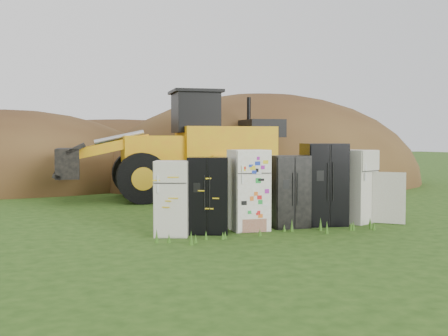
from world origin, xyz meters
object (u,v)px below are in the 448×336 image
at_px(fridge_open_door, 356,186).
at_px(wheel_loader, 169,145).
at_px(fridge_sticker, 249,190).
at_px(fridge_dark_mid, 288,191).
at_px(fridge_leftmost, 172,198).
at_px(fridge_black_side, 208,195).
at_px(fridge_black_right, 324,184).

height_order(fridge_open_door, wheel_loader, wheel_loader).
distance_m(fridge_sticker, fridge_open_door, 2.96).
xyz_separation_m(fridge_sticker, fridge_open_door, (2.96, -0.03, -0.01)).
bearing_deg(fridge_dark_mid, fridge_leftmost, -172.31).
relative_size(fridge_leftmost, fridge_black_side, 0.96).
distance_m(fridge_black_right, wheel_loader, 7.36).
relative_size(fridge_dark_mid, wheel_loader, 0.22).
distance_m(fridge_dark_mid, fridge_black_right, 0.97).
bearing_deg(fridge_sticker, fridge_black_side, -171.32).
height_order(fridge_dark_mid, fridge_open_door, fridge_open_door).
distance_m(fridge_black_side, fridge_dark_mid, 2.05).
xyz_separation_m(fridge_dark_mid, wheel_loader, (-0.66, 7.09, 1.04)).
distance_m(fridge_leftmost, wheel_loader, 7.52).
bearing_deg(fridge_open_door, wheel_loader, 87.62).
distance_m(fridge_dark_mid, fridge_open_door, 1.93).
distance_m(fridge_black_side, wheel_loader, 7.32).
bearing_deg(fridge_black_right, fridge_open_door, 14.66).
bearing_deg(wheel_loader, fridge_dark_mid, -75.45).
height_order(fridge_black_right, fridge_open_door, fridge_black_right).
distance_m(fridge_sticker, fridge_black_right, 2.00).
height_order(fridge_black_side, fridge_dark_mid, fridge_dark_mid).
bearing_deg(wheel_loader, fridge_black_right, -67.95).
relative_size(fridge_dark_mid, fridge_open_door, 0.94).
distance_m(fridge_leftmost, fridge_open_door, 4.81).
bearing_deg(fridge_leftmost, fridge_open_door, 24.22).
bearing_deg(fridge_dark_mid, fridge_black_side, -172.15).
bearing_deg(fridge_dark_mid, fridge_black_right, 5.37).
bearing_deg(fridge_open_door, fridge_leftmost, 157.61).
distance_m(fridge_sticker, fridge_dark_mid, 1.04).
bearing_deg(fridge_dark_mid, fridge_open_door, 6.74).
distance_m(fridge_dark_mid, wheel_loader, 7.19).
bearing_deg(fridge_black_right, wheel_loader, 116.73).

